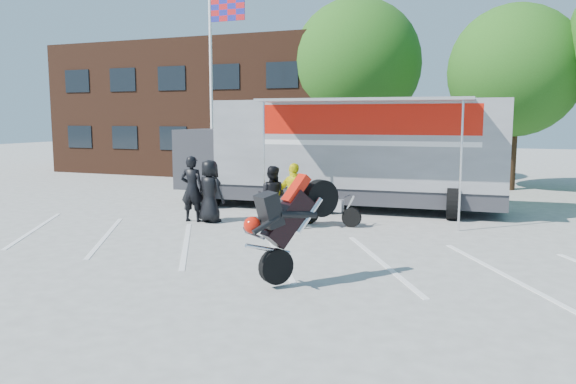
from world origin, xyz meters
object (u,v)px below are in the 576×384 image
Objects in this scene: spectator_leather_c at (272,196)px; flagpole at (216,68)px; tree_mid at (515,71)px; spectator_leather_a at (210,191)px; parked_motorcycle at (330,225)px; stunt_bike_rider at (310,281)px; spectator_leather_b at (192,189)px; tree_left at (357,64)px; spectator_hivis at (294,196)px; transporter_truck at (343,208)px.

flagpole is at bearing -57.77° from spectator_leather_c.
spectator_leather_a is at bearing -125.53° from tree_mid.
stunt_bike_rider is at bearing -164.51° from parked_motorcycle.
spectator_leather_c is at bearing 157.41° from stunt_bike_rider.
tree_mid is 4.20× the size of spectator_leather_a.
spectator_leather_b is at bearing 175.97° from stunt_bike_rider.
spectator_hivis is at bearing -82.73° from tree_left.
spectator_leather_c is at bearing 12.35° from spectator_hivis.
tree_left is (4.24, 6.00, 0.51)m from flagpole.
spectator_leather_a reaches higher than transporter_truck.
flagpole reaches higher than tree_mid.
spectator_leather_b is at bearing -67.49° from flagpole.
stunt_bike_rider is 5.43m from spectator_leather_c.
tree_left reaches higher than spectator_leather_c.
tree_mid is 3.96× the size of spectator_leather_b.
spectator_leather_b is 3.17m from spectator_hivis.
transporter_truck is 6.25× the size of spectator_hivis.
tree_left reaches higher than tree_mid.
tree_left reaches higher than spectator_leather_b.
tree_left is 13.21m from spectator_hivis.
tree_left is 12.96m from parked_motorcycle.
flagpole is at bearing 154.53° from transporter_truck.
spectator_leather_c is at bearing -85.83° from tree_left.
tree_left is at bearing 138.68° from stunt_bike_rider.
spectator_hivis is (3.17, 0.11, -0.06)m from spectator_leather_b.
parked_motorcycle is at bearing -122.30° from spectator_hivis.
spectator_leather_c is at bearing 120.27° from parked_motorcycle.
spectator_leather_b is 1.07× the size of spectator_hivis.
spectator_hivis is (-0.78, -0.79, 0.91)m from parked_motorcycle.
tree_mid is 14.80m from spectator_leather_b.
parked_motorcycle is 0.96× the size of spectator_leather_b.
spectator_hivis is at bearing 137.04° from parked_motorcycle.
tree_mid is at bearing -8.13° from tree_left.
tree_left is at bearing 171.87° from tree_mid.
spectator_leather_a is 1.01× the size of spectator_hivis.
stunt_bike_rider is at bearing -53.96° from flagpole.
tree_mid is at bearing -103.27° from spectator_hivis.
tree_mid reaches higher than spectator_leather_a.
tree_mid is at bearing -112.25° from spectator_leather_a.
spectator_leather_b is at bearing -4.56° from spectator_leather_c.
spectator_leather_c is (0.89, -12.26, -4.71)m from tree_left.
parked_motorcycle is 1.03× the size of spectator_hivis.
tree_mid is 13.14m from spectator_hivis.
flagpole is 7.37m from tree_left.
spectator_leather_b is (-3.95, -0.90, 0.97)m from parked_motorcycle.
flagpole is at bearing -34.64° from spectator_hivis.
spectator_hivis reaches higher than stunt_bike_rider.
spectator_leather_c is (-6.11, -11.26, -4.09)m from tree_mid.
transporter_truck is at bearing -137.38° from spectator_leather_b.
flagpole is 4.66× the size of spectator_leather_c.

